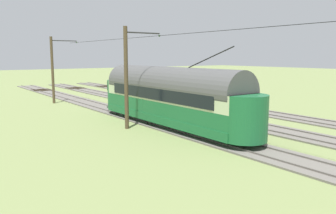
% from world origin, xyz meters
% --- Properties ---
extents(ground_plane, '(220.00, 220.00, 0.00)m').
position_xyz_m(ground_plane, '(0.00, 0.00, 0.00)').
color(ground_plane, olive).
extents(track_streetcar_siding, '(2.80, 80.00, 0.18)m').
position_xyz_m(track_streetcar_siding, '(-5.09, -0.31, 0.05)').
color(track_streetcar_siding, '#666059').
rests_on(track_streetcar_siding, ground).
extents(track_adjacent_siding, '(2.80, 80.00, 0.18)m').
position_xyz_m(track_adjacent_siding, '(0.00, -0.31, 0.05)').
color(track_adjacent_siding, '#666059').
rests_on(track_adjacent_siding, ground).
extents(track_third_siding, '(2.80, 80.00, 0.18)m').
position_xyz_m(track_third_siding, '(5.09, -0.31, 0.05)').
color(track_third_siding, '#666059').
rests_on(track_third_siding, ground).
extents(vintage_streetcar, '(2.65, 16.61, 5.44)m').
position_xyz_m(vintage_streetcar, '(5.09, 0.79, 2.26)').
color(vintage_streetcar, '#196033').
rests_on(vintage_streetcar, ground).
extents(catenary_pole_foreground, '(3.00, 0.28, 7.05)m').
position_xyz_m(catenary_pole_foreground, '(7.79, -16.51, 3.69)').
color(catenary_pole_foreground, '#4C3D28').
rests_on(catenary_pole_foreground, ground).
extents(catenary_pole_mid_near, '(3.00, 0.28, 7.05)m').
position_xyz_m(catenary_pole_mid_near, '(7.79, -0.45, 3.69)').
color(catenary_pole_mid_near, '#4C3D28').
rests_on(catenary_pole_mid_near, ground).
extents(overhead_wire_run, '(2.80, 52.19, 0.18)m').
position_xyz_m(overhead_wire_run, '(5.13, 6.79, 6.51)').
color(overhead_wire_run, black).
rests_on(overhead_wire_run, ground).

